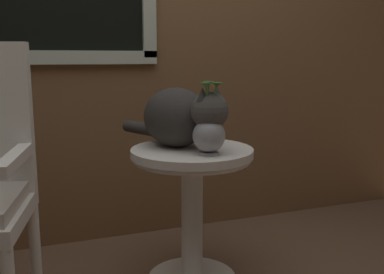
# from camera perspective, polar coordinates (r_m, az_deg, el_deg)

# --- Properties ---
(wicker_side_table) EXTENTS (0.53, 0.53, 0.62)m
(wicker_side_table) POSITION_cam_1_polar(r_m,az_deg,el_deg) (1.96, -0.00, -6.94)
(wicker_side_table) COLOR silver
(wicker_side_table) RESTS_ON ground_plane
(cat) EXTENTS (0.36, 0.60, 0.27)m
(cat) POSITION_cam_1_polar(r_m,az_deg,el_deg) (1.92, -1.60, 2.63)
(cat) COLOR #33302D
(cat) RESTS_ON wicker_side_table
(pewter_vase_with_ivy) EXTENTS (0.13, 0.13, 0.29)m
(pewter_vase_with_ivy) POSITION_cam_1_polar(r_m,az_deg,el_deg) (1.77, 2.20, 0.76)
(pewter_vase_with_ivy) COLOR #99999E
(pewter_vase_with_ivy) RESTS_ON wicker_side_table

